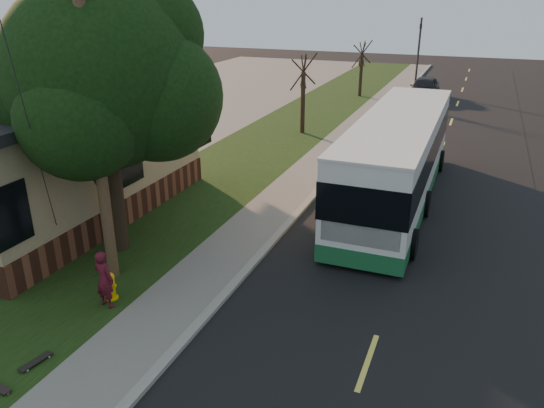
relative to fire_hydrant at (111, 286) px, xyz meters
The scene contains 17 objects.
ground 2.64m from the fire_hydrant, ahead, with size 120.00×120.00×0.00m, color black.
road 11.99m from the fire_hydrant, 56.58° to the left, with size 8.00×80.00×0.01m, color black.
curb 10.34m from the fire_hydrant, 75.43° to the left, with size 0.25×80.00×0.12m, color gray.
sidewalk 10.13m from the fire_hydrant, 80.91° to the left, with size 2.00×80.00×0.08m, color slate.
grass_verge 10.19m from the fire_hydrant, 100.76° to the left, with size 5.00×80.00×0.07m, color black.
building_lot 15.55m from the fire_hydrant, 139.96° to the left, with size 15.00×80.00×0.04m, color slate.
fire_hydrant is the anchor object (origin of this frame).
utility_pole 4.37m from the fire_hydrant, 125.38° to the left, with size 2.86×3.21×9.07m.
leafy_tree 5.65m from the fire_hydrant, 120.67° to the left, with size 6.30×6.00×7.80m.
bare_tree_near 18.10m from the fire_hydrant, 92.86° to the left, with size 1.38×1.21×4.31m.
bare_tree_far 30.04m from the fire_hydrant, 90.76° to the left, with size 1.38×1.21×4.03m.
traffic_signal 34.25m from the fire_hydrant, 84.79° to the left, with size 0.18×0.22×5.50m.
transit_bus 11.17m from the fire_hydrant, 60.08° to the left, with size 2.78×12.06×3.26m.
skateboarder 0.52m from the fire_hydrant, 72.46° to the right, with size 0.55×0.36×1.51m, color #4F0F1D.
skateboard_main 2.73m from the fire_hydrant, 87.88° to the right, with size 0.31×0.76×0.07m.
dumpster 7.90m from the fire_hydrant, 147.70° to the left, with size 1.62×1.42×1.21m.
distant_car 31.26m from the fire_hydrant, 82.46° to the left, with size 1.85×4.61×1.57m, color black.
Camera 1 is at (5.49, -9.35, 7.39)m, focal length 35.00 mm.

